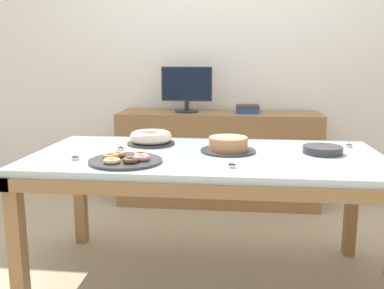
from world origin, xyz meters
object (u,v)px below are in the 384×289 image
object	(u,v)px
tealight_near_cakes	(121,149)
computer_monitor	(187,90)
cake_golden_bundt	(151,138)
cake_chocolate_round	(228,145)
tealight_right_edge	(232,166)
pastry_platter	(126,160)
tealight_left_edge	(75,158)
plate_stack	(323,150)
tealight_near_front	(349,146)
book_stack	(248,109)

from	to	relation	value
tealight_near_cakes	computer_monitor	bearing A→B (deg)	80.93
cake_golden_bundt	tealight_near_cakes	bearing A→B (deg)	-124.60
cake_chocolate_round	tealight_right_edge	bearing A→B (deg)	-85.57
cake_golden_bundt	tealight_near_cakes	distance (m)	0.23
pastry_platter	tealight_left_edge	bearing A→B (deg)	175.64
tealight_left_edge	plate_stack	bearing A→B (deg)	13.18
tealight_near_cakes	cake_golden_bundt	bearing A→B (deg)	55.40
pastry_platter	tealight_near_front	distance (m)	1.27
computer_monitor	cake_golden_bundt	distance (m)	1.14
computer_monitor	book_stack	distance (m)	0.53
computer_monitor	tealight_near_front	bearing A→B (deg)	-45.58
plate_stack	tealight_near_cakes	size ratio (longest dim) A/B	5.25
tealight_near_cakes	tealight_left_edge	bearing A→B (deg)	-122.26
tealight_near_cakes	tealight_left_edge	world-z (taller)	same
cake_chocolate_round	tealight_near_cakes	world-z (taller)	cake_chocolate_round
computer_monitor	pastry_platter	xyz separation A→B (m)	(-0.11, -1.58, -0.24)
tealight_near_cakes	tealight_left_edge	distance (m)	0.30
computer_monitor	tealight_near_front	world-z (taller)	computer_monitor
tealight_near_cakes	tealight_right_edge	distance (m)	0.70
book_stack	cake_chocolate_round	xyz separation A→B (m)	(-0.13, -1.28, -0.06)
computer_monitor	plate_stack	world-z (taller)	computer_monitor
pastry_platter	plate_stack	size ratio (longest dim) A/B	1.71
tealight_right_edge	tealight_near_front	bearing A→B (deg)	39.72
book_stack	tealight_left_edge	world-z (taller)	book_stack
tealight_near_cakes	plate_stack	bearing A→B (deg)	2.06
tealight_near_cakes	tealight_left_edge	size ratio (longest dim) A/B	1.00
tealight_left_edge	tealight_near_front	size ratio (longest dim) A/B	1.00
cake_golden_bundt	tealight_near_front	world-z (taller)	cake_golden_bundt
pastry_platter	tealight_left_edge	xyz separation A→B (m)	(-0.26, 0.02, -0.00)
cake_golden_bundt	tealight_right_edge	size ratio (longest dim) A/B	7.06
cake_chocolate_round	tealight_left_edge	world-z (taller)	cake_chocolate_round
cake_golden_bundt	cake_chocolate_round	bearing A→B (deg)	-19.54
tealight_left_edge	tealight_right_edge	distance (m)	0.78
book_stack	tealight_right_edge	bearing A→B (deg)	-93.48
cake_chocolate_round	pastry_platter	distance (m)	0.58
book_stack	cake_golden_bundt	distance (m)	1.27
tealight_near_front	tealight_right_edge	distance (m)	0.85
cake_golden_bundt	tealight_left_edge	xyz separation A→B (m)	(-0.29, -0.45, -0.03)
cake_golden_bundt	tealight_near_front	xyz separation A→B (m)	(1.14, 0.03, -0.03)
pastry_platter	tealight_near_cakes	world-z (taller)	pastry_platter
computer_monitor	tealight_near_cakes	distance (m)	1.35
cake_golden_bundt	plate_stack	size ratio (longest dim) A/B	1.35
tealight_left_edge	tealight_right_edge	world-z (taller)	same
cake_chocolate_round	tealight_right_edge	distance (m)	0.35
pastry_platter	computer_monitor	bearing A→B (deg)	86.14
cake_golden_bundt	tealight_near_front	bearing A→B (deg)	1.48
cake_golden_bundt	plate_stack	world-z (taller)	cake_golden_bundt
tealight_near_front	tealight_left_edge	bearing A→B (deg)	-161.69
computer_monitor	book_stack	size ratio (longest dim) A/B	2.17
tealight_near_cakes	tealight_near_front	world-z (taller)	same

